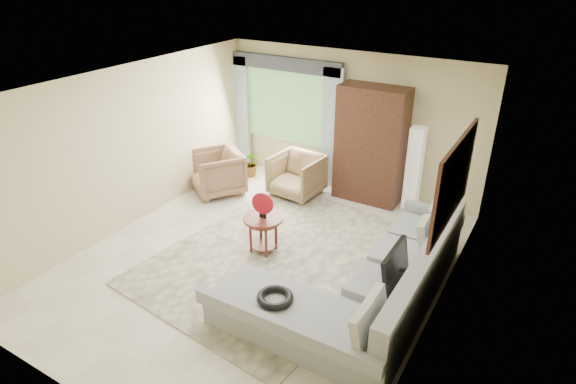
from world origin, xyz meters
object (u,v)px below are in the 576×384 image
Objects in this scene: armoire at (371,145)px; coffee_table at (263,234)px; sectional_sofa at (371,290)px; armchair_right at (296,176)px; armchair_left at (217,172)px; floor_lamp at (414,169)px; tv_screen at (395,266)px; potted_plant at (251,163)px.

coffee_table is at bearing -104.77° from armoire.
armchair_right is at bearing 136.03° from sectional_sofa.
sectional_sofa reaches higher than armchair_left.
floor_lamp reaches higher than armchair_left.
coffee_table is (-1.89, 0.40, 0.03)m from sectional_sofa.
sectional_sofa is 3.99× the size of armchair_right.
floor_lamp is (2.00, 0.61, 0.35)m from armchair_right.
floor_lamp reaches higher than armchair_right.
coffee_table is 2.27m from armchair_left.
floor_lamp is (0.80, 0.06, -0.30)m from armoire.
armoire is (2.54, 1.22, 0.64)m from armchair_left.
sectional_sofa is 1.93m from coffee_table.
floor_lamp reaches higher than tv_screen.
floor_lamp is at bearing 98.33° from sectional_sofa.
coffee_table is at bearing -51.45° from potted_plant.
armoire is at bearing 29.64° from armchair_right.
potted_plant is at bearing 118.74° from armchair_left.
armchair_right reaches higher than coffee_table.
armchair_left reaches higher than potted_plant.
tv_screen is 1.25× the size of coffee_table.
armchair_right is at bearing 105.52° from coffee_table.
armchair_left is 1.63× the size of potted_plant.
tv_screen is 3.01m from floor_lamp.
floor_lamp is at bearing 21.92° from armchair_right.
armchair_left is at bearing 156.01° from sectional_sofa.
sectional_sofa is 3.82× the size of armchair_left.
armoire reaches higher than coffee_table.
armchair_right is 1.28m from potted_plant.
armoire is (-1.50, 2.87, 0.33)m from tv_screen.
tv_screen is at bearing -35.78° from armchair_right.
armchair_left is at bearing -148.60° from armchair_right.
coffee_table is 0.28× the size of armoire.
armchair_right is 0.41× the size of armoire.
armoire is at bearing 117.60° from tv_screen.
coffee_table is 1.07× the size of potted_plant.
coffee_table is 2.97m from floor_lamp.
armchair_right is at bearing -162.95° from floor_lamp.
coffee_table reaches higher than potted_plant.
tv_screen is at bearing -9.84° from coffee_table.
sectional_sofa is 3.38m from armchair_right.
coffee_table is (-2.16, 0.37, -0.41)m from tv_screen.
tv_screen is 3.57m from armchair_right.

